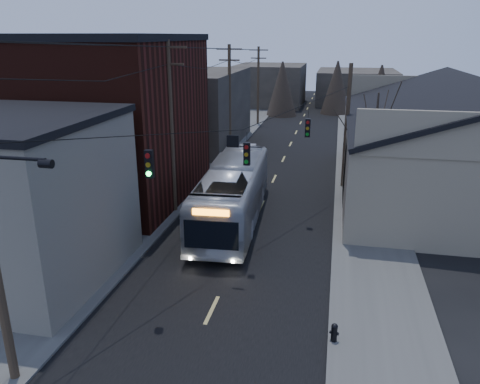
# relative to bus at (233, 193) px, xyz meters

# --- Properties ---
(road_surface) EXTENTS (9.00, 110.00, 0.02)m
(road_surface) POSITION_rel_bus_xyz_m (1.20, 12.81, -1.70)
(road_surface) COLOR black
(road_surface) RESTS_ON ground
(sidewalk_left) EXTENTS (4.00, 110.00, 0.12)m
(sidewalk_left) POSITION_rel_bus_xyz_m (-5.30, 12.81, -1.65)
(sidewalk_left) COLOR #474744
(sidewalk_left) RESTS_ON ground
(sidewalk_right) EXTENTS (4.00, 110.00, 0.12)m
(sidewalk_right) POSITION_rel_bus_xyz_m (7.70, 12.81, -1.65)
(sidewalk_right) COLOR #474744
(sidewalk_right) RESTS_ON ground
(building_clapboard) EXTENTS (8.00, 8.00, 7.00)m
(building_clapboard) POSITION_rel_bus_xyz_m (-7.80, -8.19, 1.79)
(building_clapboard) COLOR #6C665A
(building_clapboard) RESTS_ON ground
(building_brick) EXTENTS (10.00, 12.00, 10.00)m
(building_brick) POSITION_rel_bus_xyz_m (-8.80, 2.81, 3.29)
(building_brick) COLOR #33110B
(building_brick) RESTS_ON ground
(building_left_far) EXTENTS (9.00, 14.00, 7.00)m
(building_left_far) POSITION_rel_bus_xyz_m (-8.30, 18.81, 1.79)
(building_left_far) COLOR #302B26
(building_left_far) RESTS_ON ground
(warehouse) EXTENTS (16.16, 20.60, 7.73)m
(warehouse) POSITION_rel_bus_xyz_m (14.20, 7.81, 0.99)
(warehouse) COLOR gray
(warehouse) RESTS_ON ground
(building_far_left) EXTENTS (10.00, 12.00, 6.00)m
(building_far_left) POSITION_rel_bus_xyz_m (-4.80, 47.81, 1.29)
(building_far_left) COLOR #302B26
(building_far_left) RESTS_ON ground
(building_far_right) EXTENTS (12.00, 14.00, 5.00)m
(building_far_right) POSITION_rel_bus_xyz_m (8.20, 52.81, 0.79)
(building_far_right) COLOR #302B26
(building_far_right) RESTS_ON ground
(bare_tree) EXTENTS (0.40, 0.40, 7.20)m
(bare_tree) POSITION_rel_bus_xyz_m (7.70, 2.81, 1.89)
(bare_tree) COLOR black
(bare_tree) RESTS_ON ground
(utility_lines) EXTENTS (11.24, 45.28, 10.50)m
(utility_lines) POSITION_rel_bus_xyz_m (-1.91, 6.95, 3.25)
(utility_lines) COLOR #382B1E
(utility_lines) RESTS_ON ground
(bus) EXTENTS (3.59, 12.40, 3.41)m
(bus) POSITION_rel_bus_xyz_m (0.00, 0.00, 0.00)
(bus) COLOR #A5A9B1
(bus) RESTS_ON ground
(parked_car) EXTENTS (1.91, 4.17, 1.33)m
(parked_car) POSITION_rel_bus_xyz_m (-1.80, 13.83, -1.04)
(parked_car) COLOR #B3B5BB
(parked_car) RESTS_ON ground
(fire_hydrant) EXTENTS (0.33, 0.23, 0.69)m
(fire_hydrant) POSITION_rel_bus_xyz_m (5.90, -10.34, -1.22)
(fire_hydrant) COLOR black
(fire_hydrant) RESTS_ON sidewalk_right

